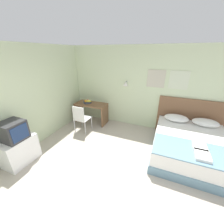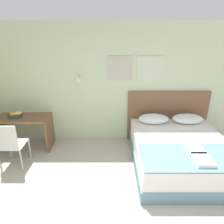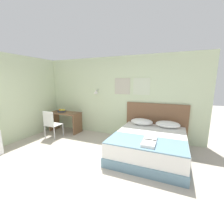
{
  "view_description": "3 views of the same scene",
  "coord_description": "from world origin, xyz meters",
  "px_view_note": "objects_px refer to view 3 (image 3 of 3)",
  "views": [
    {
      "loc": [
        0.74,
        -1.53,
        2.45
      ],
      "look_at": [
        -0.53,
        1.5,
        1.0
      ],
      "focal_mm": 22.0,
      "sensor_mm": 36.0,
      "label": 1
    },
    {
      "loc": [
        0.17,
        -1.48,
        2.38
      ],
      "look_at": [
        0.18,
        2.05,
        1.0
      ],
      "focal_mm": 32.0,
      "sensor_mm": 36.0,
      "label": 2
    },
    {
      "loc": [
        1.98,
        -1.85,
        1.84
      ],
      "look_at": [
        0.3,
        2.09,
        0.98
      ],
      "focal_mm": 24.0,
      "sensor_mm": 36.0,
      "label": 3
    }
  ],
  "objects_px": {
    "folded_towel_mid_bed": "(149,144)",
    "fruit_bowl": "(62,111)",
    "folded_towel_near_foot": "(150,139)",
    "headboard": "(155,122)",
    "desk_chair": "(51,123)",
    "bed": "(149,145)",
    "throw_blanket": "(145,142)",
    "desk": "(65,118)",
    "pillow_right": "(168,124)",
    "pillow_left": "(142,122)"
  },
  "relations": [
    {
      "from": "folded_towel_mid_bed",
      "to": "fruit_bowl",
      "type": "relative_size",
      "value": 1.08
    },
    {
      "from": "folded_towel_near_foot",
      "to": "fruit_bowl",
      "type": "relative_size",
      "value": 1.0
    },
    {
      "from": "headboard",
      "to": "folded_towel_near_foot",
      "type": "bearing_deg",
      "value": -86.93
    },
    {
      "from": "desk_chair",
      "to": "bed",
      "type": "bearing_deg",
      "value": 1.39
    },
    {
      "from": "throw_blanket",
      "to": "folded_towel_mid_bed",
      "type": "height_order",
      "value": "folded_towel_mid_bed"
    },
    {
      "from": "headboard",
      "to": "folded_towel_near_foot",
      "type": "height_order",
      "value": "headboard"
    },
    {
      "from": "folded_towel_near_foot",
      "to": "desk",
      "type": "xyz_separation_m",
      "value": [
        -3.3,
        1.11,
        -0.1
      ]
    },
    {
      "from": "folded_towel_near_foot",
      "to": "desk_chair",
      "type": "xyz_separation_m",
      "value": [
        -3.25,
        0.37,
        -0.08
      ]
    },
    {
      "from": "pillow_right",
      "to": "desk_chair",
      "type": "xyz_separation_m",
      "value": [
        -3.54,
        -0.83,
        -0.12
      ]
    },
    {
      "from": "headboard",
      "to": "desk",
      "type": "distance_m",
      "value": 3.24
    },
    {
      "from": "bed",
      "to": "fruit_bowl",
      "type": "height_order",
      "value": "fruit_bowl"
    },
    {
      "from": "pillow_left",
      "to": "pillow_right",
      "type": "relative_size",
      "value": 1.0
    },
    {
      "from": "pillow_left",
      "to": "desk",
      "type": "height_order",
      "value": "pillow_left"
    },
    {
      "from": "pillow_left",
      "to": "pillow_right",
      "type": "height_order",
      "value": "same"
    },
    {
      "from": "bed",
      "to": "fruit_bowl",
      "type": "bearing_deg",
      "value": 168.7
    },
    {
      "from": "desk",
      "to": "headboard",
      "type": "bearing_deg",
      "value": 6.55
    },
    {
      "from": "pillow_right",
      "to": "folded_towel_near_foot",
      "type": "xyz_separation_m",
      "value": [
        -0.29,
        -1.2,
        -0.04
      ]
    },
    {
      "from": "pillow_left",
      "to": "folded_towel_mid_bed",
      "type": "xyz_separation_m",
      "value": [
        0.46,
        -1.48,
        -0.04
      ]
    },
    {
      "from": "folded_towel_near_foot",
      "to": "throw_blanket",
      "type": "bearing_deg",
      "value": -119.41
    },
    {
      "from": "pillow_left",
      "to": "desk",
      "type": "bearing_deg",
      "value": -178.21
    },
    {
      "from": "throw_blanket",
      "to": "folded_towel_near_foot",
      "type": "xyz_separation_m",
      "value": [
        0.08,
        0.14,
        0.04
      ]
    },
    {
      "from": "bed",
      "to": "pillow_left",
      "type": "relative_size",
      "value": 3.02
    },
    {
      "from": "desk_chair",
      "to": "desk",
      "type": "bearing_deg",
      "value": 93.79
    },
    {
      "from": "bed",
      "to": "folded_towel_mid_bed",
      "type": "height_order",
      "value": "folded_towel_mid_bed"
    },
    {
      "from": "folded_towel_mid_bed",
      "to": "desk_chair",
      "type": "distance_m",
      "value": 3.32
    },
    {
      "from": "pillow_left",
      "to": "headboard",
      "type": "bearing_deg",
      "value": 36.95
    },
    {
      "from": "pillow_left",
      "to": "throw_blanket",
      "type": "bearing_deg",
      "value": -74.43
    },
    {
      "from": "pillow_right",
      "to": "desk",
      "type": "relative_size",
      "value": 0.58
    },
    {
      "from": "pillow_right",
      "to": "folded_towel_mid_bed",
      "type": "xyz_separation_m",
      "value": [
        -0.28,
        -1.48,
        -0.04
      ]
    },
    {
      "from": "bed",
      "to": "pillow_left",
      "type": "bearing_deg",
      "value": 116.29
    },
    {
      "from": "bed",
      "to": "fruit_bowl",
      "type": "distance_m",
      "value": 3.47
    },
    {
      "from": "desk",
      "to": "fruit_bowl",
      "type": "bearing_deg",
      "value": 177.52
    },
    {
      "from": "desk_chair",
      "to": "fruit_bowl",
      "type": "distance_m",
      "value": 0.81
    },
    {
      "from": "pillow_right",
      "to": "desk_chair",
      "type": "relative_size",
      "value": 0.73
    },
    {
      "from": "headboard",
      "to": "folded_towel_near_foot",
      "type": "xyz_separation_m",
      "value": [
        0.08,
        -1.48,
        0.01
      ]
    },
    {
      "from": "folded_towel_mid_bed",
      "to": "desk_chair",
      "type": "xyz_separation_m",
      "value": [
        -3.26,
        0.65,
        -0.08
      ]
    },
    {
      "from": "headboard",
      "to": "bed",
      "type": "bearing_deg",
      "value": -90.0
    },
    {
      "from": "headboard",
      "to": "desk_chair",
      "type": "bearing_deg",
      "value": -160.65
    },
    {
      "from": "folded_towel_mid_bed",
      "to": "bed",
      "type": "bearing_deg",
      "value": 97.07
    },
    {
      "from": "fruit_bowl",
      "to": "desk",
      "type": "bearing_deg",
      "value": -2.48
    },
    {
      "from": "headboard",
      "to": "throw_blanket",
      "type": "relative_size",
      "value": 1.1
    },
    {
      "from": "bed",
      "to": "throw_blanket",
      "type": "xyz_separation_m",
      "value": [
        -0.0,
        -0.58,
        0.29
      ]
    },
    {
      "from": "bed",
      "to": "desk_chair",
      "type": "height_order",
      "value": "desk_chair"
    },
    {
      "from": "desk_chair",
      "to": "folded_towel_near_foot",
      "type": "bearing_deg",
      "value": -6.42
    },
    {
      "from": "pillow_left",
      "to": "throw_blanket",
      "type": "height_order",
      "value": "pillow_left"
    },
    {
      "from": "pillow_left",
      "to": "desk",
      "type": "xyz_separation_m",
      "value": [
        -2.84,
        -0.09,
        -0.14
      ]
    },
    {
      "from": "desk",
      "to": "fruit_bowl",
      "type": "height_order",
      "value": "fruit_bowl"
    },
    {
      "from": "throw_blanket",
      "to": "fruit_bowl",
      "type": "relative_size",
      "value": 5.28
    },
    {
      "from": "throw_blanket",
      "to": "desk",
      "type": "height_order",
      "value": "desk"
    },
    {
      "from": "desk",
      "to": "fruit_bowl",
      "type": "relative_size",
      "value": 3.59
    }
  ]
}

